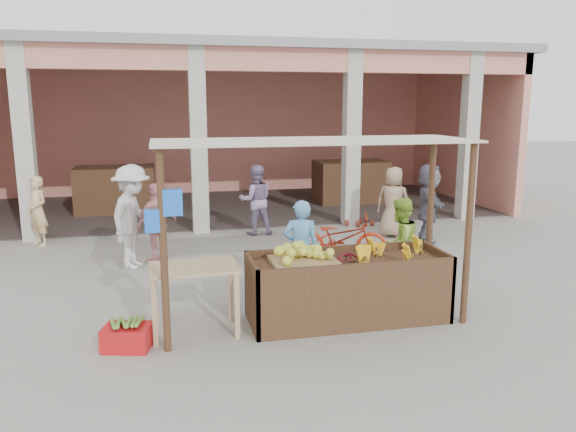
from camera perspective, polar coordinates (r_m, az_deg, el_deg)
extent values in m
plane|color=gray|center=(7.52, 2.33, -10.74)|extent=(60.00, 60.00, 0.00)
cube|color=#E08775|center=(18.22, -7.21, 8.72)|extent=(14.00, 0.20, 4.00)
cube|color=#E08775|center=(17.57, 17.10, 8.21)|extent=(0.20, 6.00, 4.00)
cube|color=#E08775|center=(12.53, -4.60, 15.58)|extent=(14.00, 0.30, 0.50)
cube|color=gray|center=(15.37, -6.25, 16.09)|extent=(14.40, 6.40, 0.20)
cube|color=beige|center=(12.67, -25.18, 6.58)|extent=(0.35, 0.35, 4.00)
cube|color=beige|center=(12.42, -9.08, 7.44)|extent=(0.35, 0.35, 4.00)
cube|color=beige|center=(13.13, 6.47, 7.72)|extent=(0.35, 0.35, 4.00)
cube|color=beige|center=(14.41, 17.90, 7.56)|extent=(0.35, 0.35, 4.00)
cube|color=#523421|center=(15.42, -17.12, 2.59)|extent=(2.00, 1.20, 1.20)
cube|color=#523421|center=(16.28, 6.36, 3.47)|extent=(2.00, 1.20, 1.20)
cube|color=#523421|center=(7.52, 6.06, -7.54)|extent=(2.60, 0.95, 0.80)
cylinder|color=#523421|center=(6.48, -12.53, -3.70)|extent=(0.09, 0.09, 2.35)
cylinder|color=#523421|center=(7.51, 17.85, -1.90)|extent=(0.09, 0.09, 2.35)
cylinder|color=#523421|center=(7.50, -12.62, -1.65)|extent=(0.09, 0.09, 2.35)
cylinder|color=#523421|center=(8.41, 14.22, -0.31)|extent=(0.09, 0.09, 2.35)
cube|color=beige|center=(7.07, 2.71, 7.64)|extent=(4.00, 1.35, 0.03)
cube|color=blue|center=(6.35, -11.67, 1.36)|extent=(0.22, 0.08, 0.30)
cube|color=blue|center=(6.39, -13.57, -0.49)|extent=(0.18, 0.07, 0.26)
cube|color=#99794F|center=(7.21, 1.68, -4.73)|extent=(0.84, 0.72, 0.06)
ellipsoid|color=yellow|center=(7.18, 1.68, -3.90)|extent=(0.71, 0.62, 0.16)
ellipsoid|color=maroon|center=(7.35, 6.09, -4.16)|extent=(0.43, 0.35, 0.14)
cube|color=tan|center=(7.02, -9.56, -5.17)|extent=(1.11, 0.77, 0.04)
cube|color=tan|center=(6.86, -13.39, -9.56)|extent=(0.06, 0.06, 0.83)
cube|color=tan|center=(6.91, -5.20, -9.12)|extent=(0.06, 0.06, 0.83)
cube|color=tan|center=(7.44, -13.37, -7.88)|extent=(0.06, 0.06, 0.83)
cube|color=tan|center=(7.49, -5.85, -7.50)|extent=(0.06, 0.06, 0.83)
cube|color=red|center=(6.98, -16.01, -11.77)|extent=(0.62, 0.51, 0.28)
ellipsoid|color=maroon|center=(13.04, 7.15, 0.21)|extent=(0.47, 0.47, 0.64)
ellipsoid|color=maroon|center=(13.21, 8.59, 0.32)|extent=(0.47, 0.47, 0.64)
ellipsoid|color=maroon|center=(13.39, 7.46, 0.50)|extent=(0.47, 0.47, 0.64)
ellipsoid|color=maroon|center=(13.11, 6.05, 0.30)|extent=(0.47, 0.47, 0.64)
imported|color=#5FA8E9|center=(8.25, 1.33, -3.01)|extent=(0.67, 0.56, 1.56)
imported|color=#9BCD3F|center=(8.72, 11.28, -2.59)|extent=(0.84, 0.73, 1.51)
imported|color=#A82813|center=(10.09, 5.29, -2.19)|extent=(1.16, 1.90, 0.94)
imported|color=silver|center=(10.05, -15.53, 0.34)|extent=(1.07, 1.40, 1.95)
imported|color=pink|center=(10.24, -13.18, -0.48)|extent=(1.01, 0.94, 1.55)
imported|color=#9E8065|center=(12.16, 10.66, 1.78)|extent=(0.96, 0.91, 1.68)
imported|color=#555360|center=(11.90, 14.07, 1.51)|extent=(1.17, 1.71, 1.71)
imported|color=#DCB379|center=(12.32, -24.07, 0.59)|extent=(0.67, 0.68, 1.46)
imported|color=gray|center=(12.19, -3.29, 1.97)|extent=(0.82, 0.48, 1.67)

